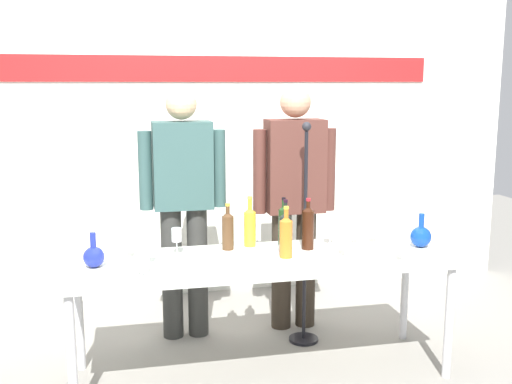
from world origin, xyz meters
name	(u,v)px	position (x,y,z in m)	size (l,w,h in m)	color
ground_plane	(261,373)	(0.00, 0.00, 0.00)	(10.00, 10.00, 0.00)	gray
back_wall	(219,112)	(0.00, 1.57, 1.50)	(5.05, 0.11, 3.00)	white
display_table	(261,267)	(0.00, 0.00, 0.67)	(2.26, 0.68, 0.73)	white
decanter_blue_left	(94,256)	(-0.95, 0.01, 0.79)	(0.12, 0.12, 0.20)	navy
decanter_blue_right	(421,236)	(1.02, 0.01, 0.80)	(0.13, 0.13, 0.21)	#103C9C
presenter_left	(183,199)	(-0.39, 0.66, 0.97)	(0.58, 0.22, 1.70)	#31322F
presenter_right	(294,193)	(0.39, 0.66, 0.98)	(0.59, 0.22, 1.72)	#31281F
wine_bottle_0	(285,230)	(0.17, 0.10, 0.86)	(0.07, 0.07, 0.32)	black
wine_bottle_1	(250,225)	(-0.01, 0.26, 0.86)	(0.07, 0.07, 0.32)	gold
wine_bottle_2	(308,227)	(0.32, 0.12, 0.87)	(0.07, 0.07, 0.32)	#33170B
wine_bottle_3	(228,230)	(-0.16, 0.21, 0.85)	(0.07, 0.07, 0.29)	#4F331D
wine_bottle_4	(286,236)	(0.14, -0.03, 0.86)	(0.08, 0.08, 0.31)	orange
wine_bottle_5	(283,224)	(0.20, 0.26, 0.86)	(0.06, 0.06, 0.30)	#1A3916
wine_glass_left_0	(148,247)	(-0.65, 0.01, 0.83)	(0.06, 0.06, 0.14)	white
wine_glass_left_1	(141,257)	(-0.70, -0.22, 0.84)	(0.06, 0.06, 0.15)	white
wine_glass_left_2	(177,236)	(-0.48, 0.17, 0.84)	(0.06, 0.06, 0.16)	white
wine_glass_left_3	(126,243)	(-0.77, 0.15, 0.82)	(0.06, 0.06, 0.14)	white
wine_glass_right_0	(330,229)	(0.49, 0.20, 0.83)	(0.06, 0.06, 0.14)	white
wine_glass_right_1	(357,229)	(0.65, 0.15, 0.83)	(0.06, 0.06, 0.14)	white
wine_glass_right_2	(404,244)	(0.77, -0.27, 0.84)	(0.06, 0.06, 0.15)	white
wine_glass_right_3	(376,228)	(0.78, 0.15, 0.83)	(0.06, 0.06, 0.15)	white
wine_glass_right_4	(346,238)	(0.49, -0.10, 0.84)	(0.06, 0.06, 0.15)	white
microphone_stand	(304,271)	(0.39, 0.39, 0.50)	(0.20, 0.20, 1.49)	black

